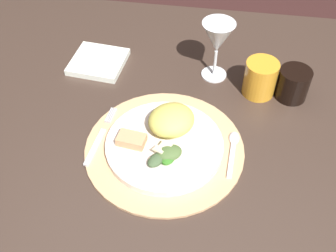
{
  "coord_description": "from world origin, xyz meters",
  "views": [
    {
      "loc": [
        0.08,
        -0.61,
        1.39
      ],
      "look_at": [
        -0.02,
        -0.0,
        0.72
      ],
      "focal_mm": 44.57,
      "sensor_mm": 36.0,
      "label": 1
    }
  ],
  "objects_px": {
    "dinner_plate": "(164,145)",
    "amber_tumbler": "(260,78)",
    "fork": "(99,138)",
    "napkin": "(98,62)",
    "spoon": "(233,147)",
    "dining_table": "(174,176)",
    "wine_glass": "(218,39)",
    "dark_tumbler": "(293,84)"
  },
  "relations": [
    {
      "from": "dining_table",
      "to": "dinner_plate",
      "type": "bearing_deg",
      "value": -106.1
    },
    {
      "from": "dining_table",
      "to": "fork",
      "type": "distance_m",
      "value": 0.24
    },
    {
      "from": "spoon",
      "to": "dark_tumbler",
      "type": "xyz_separation_m",
      "value": [
        0.13,
        0.19,
        0.03
      ]
    },
    {
      "from": "fork",
      "to": "amber_tumbler",
      "type": "distance_m",
      "value": 0.4
    },
    {
      "from": "spoon",
      "to": "dark_tumbler",
      "type": "height_order",
      "value": "dark_tumbler"
    },
    {
      "from": "wine_glass",
      "to": "dark_tumbler",
      "type": "xyz_separation_m",
      "value": [
        0.19,
        -0.05,
        -0.07
      ]
    },
    {
      "from": "fork",
      "to": "dining_table",
      "type": "bearing_deg",
      "value": 17.72
    },
    {
      "from": "amber_tumbler",
      "to": "spoon",
      "type": "bearing_deg",
      "value": -104.91
    },
    {
      "from": "dinner_plate",
      "to": "napkin",
      "type": "relative_size",
      "value": 1.88
    },
    {
      "from": "dinner_plate",
      "to": "amber_tumbler",
      "type": "relative_size",
      "value": 2.85
    },
    {
      "from": "dining_table",
      "to": "dark_tumbler",
      "type": "xyz_separation_m",
      "value": [
        0.26,
        0.16,
        0.2
      ]
    },
    {
      "from": "dining_table",
      "to": "dinner_plate",
      "type": "distance_m",
      "value": 0.19
    },
    {
      "from": "dining_table",
      "to": "napkin",
      "type": "distance_m",
      "value": 0.35
    },
    {
      "from": "fork",
      "to": "spoon",
      "type": "relative_size",
      "value": 1.34
    },
    {
      "from": "fork",
      "to": "napkin",
      "type": "xyz_separation_m",
      "value": [
        -0.07,
        0.25,
        -0.0
      ]
    },
    {
      "from": "dark_tumbler",
      "to": "amber_tumbler",
      "type": "bearing_deg",
      "value": 178.47
    },
    {
      "from": "amber_tumbler",
      "to": "napkin",
      "type": "bearing_deg",
      "value": 173.68
    },
    {
      "from": "dinner_plate",
      "to": "dark_tumbler",
      "type": "distance_m",
      "value": 0.34
    },
    {
      "from": "amber_tumbler",
      "to": "dark_tumbler",
      "type": "relative_size",
      "value": 1.15
    },
    {
      "from": "dinner_plate",
      "to": "amber_tumbler",
      "type": "xyz_separation_m",
      "value": [
        0.19,
        0.21,
        0.03
      ]
    },
    {
      "from": "napkin",
      "to": "dark_tumbler",
      "type": "relative_size",
      "value": 1.74
    },
    {
      "from": "spoon",
      "to": "wine_glass",
      "type": "bearing_deg",
      "value": 103.87
    },
    {
      "from": "dining_table",
      "to": "dinner_plate",
      "type": "height_order",
      "value": "dinner_plate"
    },
    {
      "from": "fork",
      "to": "dark_tumbler",
      "type": "relative_size",
      "value": 2.24
    },
    {
      "from": "amber_tumbler",
      "to": "dark_tumbler",
      "type": "bearing_deg",
      "value": -1.53
    },
    {
      "from": "dinner_plate",
      "to": "amber_tumbler",
      "type": "bearing_deg",
      "value": 47.44
    },
    {
      "from": "dinner_plate",
      "to": "spoon",
      "type": "xyz_separation_m",
      "value": [
        0.14,
        0.02,
        -0.01
      ]
    },
    {
      "from": "dining_table",
      "to": "amber_tumbler",
      "type": "height_order",
      "value": "amber_tumbler"
    },
    {
      "from": "dining_table",
      "to": "dark_tumbler",
      "type": "distance_m",
      "value": 0.36
    },
    {
      "from": "spoon",
      "to": "napkin",
      "type": "bearing_deg",
      "value": 146.62
    },
    {
      "from": "spoon",
      "to": "napkin",
      "type": "distance_m",
      "value": 0.43
    },
    {
      "from": "dinner_plate",
      "to": "fork",
      "type": "relative_size",
      "value": 1.46
    },
    {
      "from": "dinner_plate",
      "to": "wine_glass",
      "type": "height_order",
      "value": "wine_glass"
    },
    {
      "from": "spoon",
      "to": "wine_glass",
      "type": "relative_size",
      "value": 0.83
    },
    {
      "from": "spoon",
      "to": "napkin",
      "type": "xyz_separation_m",
      "value": [
        -0.36,
        0.24,
        -0.0
      ]
    },
    {
      "from": "fork",
      "to": "wine_glass",
      "type": "relative_size",
      "value": 1.12
    },
    {
      "from": "fork",
      "to": "dark_tumbler",
      "type": "distance_m",
      "value": 0.46
    },
    {
      "from": "wine_glass",
      "to": "dark_tumbler",
      "type": "bearing_deg",
      "value": -14.75
    },
    {
      "from": "dining_table",
      "to": "amber_tumbler",
      "type": "xyz_separation_m",
      "value": [
        0.18,
        0.16,
        0.21
      ]
    },
    {
      "from": "napkin",
      "to": "wine_glass",
      "type": "height_order",
      "value": "wine_glass"
    },
    {
      "from": "dinner_plate",
      "to": "napkin",
      "type": "bearing_deg",
      "value": 129.74
    },
    {
      "from": "fork",
      "to": "spoon",
      "type": "bearing_deg",
      "value": 3.79
    }
  ]
}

